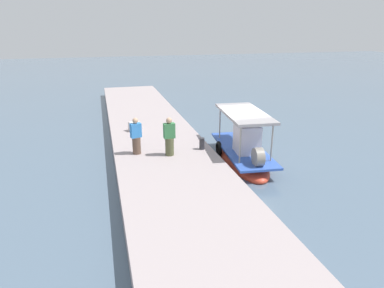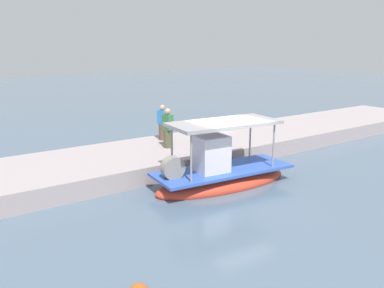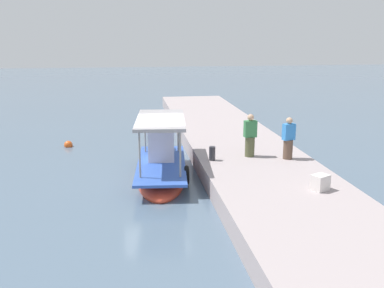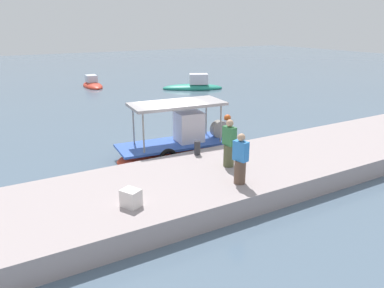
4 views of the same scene
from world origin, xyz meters
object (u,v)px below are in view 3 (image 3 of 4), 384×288
(main_fishing_boat, at_px, (162,167))
(fisherman_near_bollard, at_px, (250,137))
(marker_buoy, at_px, (68,145))
(fisherman_by_crate, at_px, (288,140))
(mooring_bollard, at_px, (212,153))
(cargo_crate, at_px, (320,182))

(main_fishing_boat, bearing_deg, fisherman_near_bollard, -88.80)
(fisherman_near_bollard, distance_m, marker_buoy, 9.64)
(fisherman_by_crate, relative_size, mooring_bollard, 3.01)
(fisherman_near_bollard, bearing_deg, main_fishing_boat, 91.20)
(mooring_bollard, height_order, cargo_crate, mooring_bollard)
(mooring_bollard, distance_m, cargo_crate, 4.66)
(fisherman_by_crate, distance_m, marker_buoy, 11.08)
(fisherman_near_bollard, relative_size, cargo_crate, 3.36)
(cargo_crate, distance_m, marker_buoy, 13.16)
(fisherman_by_crate, relative_size, marker_buoy, 3.91)
(mooring_bollard, height_order, marker_buoy, mooring_bollard)
(cargo_crate, relative_size, marker_buoy, 1.21)
(fisherman_by_crate, distance_m, cargo_crate, 3.62)
(cargo_crate, bearing_deg, fisherman_near_bollard, 15.32)
(main_fishing_boat, distance_m, fisherman_by_crate, 5.05)
(marker_buoy, bearing_deg, cargo_crate, -137.22)
(cargo_crate, height_order, marker_buoy, cargo_crate)
(main_fishing_boat, height_order, marker_buoy, main_fishing_boat)
(fisherman_near_bollard, relative_size, mooring_bollard, 3.13)
(mooring_bollard, bearing_deg, cargo_crate, -144.26)
(fisherman_near_bollard, bearing_deg, mooring_bollard, 102.39)
(marker_buoy, bearing_deg, main_fishing_boat, -142.73)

